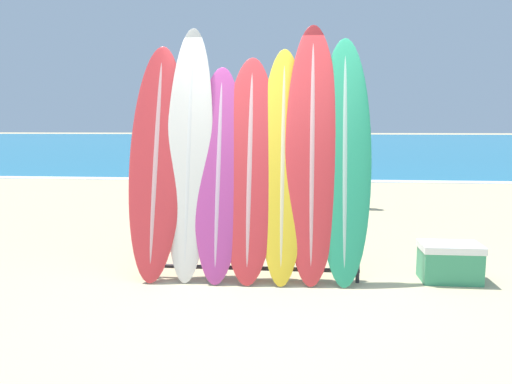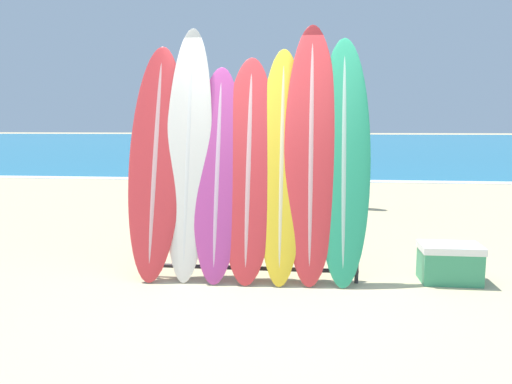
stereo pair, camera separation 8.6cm
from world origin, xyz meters
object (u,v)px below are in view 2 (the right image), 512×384
surfboard_slot_4 (282,164)px  surfboard_slot_6 (344,160)px  surfboard_slot_2 (218,173)px  person_near_water (191,154)px  surfboard_slot_5 (311,153)px  surfboard_slot_3 (249,168)px  cooler_box (450,263)px  surfboard_slot_1 (188,152)px  surfboard_slot_0 (156,161)px  surfboard_rack (248,239)px  person_mid_beach (353,161)px

surfboard_slot_4 → surfboard_slot_6: surfboard_slot_6 is taller
surfboard_slot_2 → person_near_water: size_ratio=1.30×
surfboard_slot_6 → surfboard_slot_5: bearing=178.4°
surfboard_slot_3 → cooler_box: bearing=2.1°
surfboard_slot_1 → surfboard_slot_5: bearing=-0.5°
surfboard_slot_1 → person_near_water: (-1.35, 5.72, -0.38)m
surfboard_slot_5 → surfboard_slot_0: bearing=179.9°
surfboard_rack → person_near_water: bearing=108.7°
person_near_water → person_mid_beach: person_near_water is taller
surfboard_slot_1 → cooler_box: 2.90m
surfboard_slot_4 → surfboard_slot_2: bearing=-177.8°
surfboard_slot_1 → surfboard_slot_2: surfboard_slot_1 is taller
surfboard_slot_3 → cooler_box: (2.05, 0.07, -0.95)m
surfboard_slot_0 → surfboard_slot_5: (1.61, -0.00, 0.09)m
surfboard_slot_6 → person_mid_beach: (0.47, 4.51, -0.34)m
surfboard_rack → surfboard_slot_0: bearing=174.6°
surfboard_rack → surfboard_slot_4: (0.34, 0.09, 0.76)m
surfboard_slot_4 → cooler_box: size_ratio=3.97×
surfboard_slot_4 → surfboard_slot_5: bearing=1.2°
surfboard_slot_2 → surfboard_slot_4: size_ratio=0.92×
surfboard_rack → surfboard_slot_3: surfboard_slot_3 is taller
surfboard_slot_0 → cooler_box: (3.02, 0.06, -1.02)m
surfboard_slot_1 → person_mid_beach: bearing=65.4°
surfboard_slot_3 → person_mid_beach: size_ratio=1.40×
surfboard_rack → surfboard_slot_0: (-0.97, 0.09, 0.78)m
person_near_water → surfboard_slot_6: bearing=-153.9°
surfboard_slot_5 → person_mid_beach: surfboard_slot_5 is taller
person_near_water → surfboard_rack: bearing=-162.2°
surfboard_slot_4 → surfboard_slot_5: size_ratio=0.91×
surfboard_slot_0 → surfboard_slot_4: bearing=-0.3°
surfboard_slot_4 → cooler_box: surfboard_slot_4 is taller
surfboard_rack → surfboard_slot_6: bearing=4.9°
surfboard_slot_0 → cooler_box: bearing=1.0°
cooler_box → surfboard_slot_1: bearing=-179.0°
surfboard_slot_1 → surfboard_slot_3: bearing=-2.7°
surfboard_slot_5 → person_mid_beach: bearing=80.0°
person_mid_beach → surfboard_slot_1: bearing=149.5°
surfboard_slot_0 → surfboard_slot_4: size_ratio=1.02×
surfboard_slot_1 → surfboard_slot_6: size_ratio=1.05×
surfboard_slot_2 → surfboard_slot_5: 0.97m
surfboard_rack → surfboard_slot_5: size_ratio=0.86×
surfboard_slot_1 → surfboard_slot_4: 0.97m
cooler_box → surfboard_slot_5: bearing=-177.7°
person_near_water → person_mid_beach: bearing=-110.8°
cooler_box → surfboard_slot_3: bearing=-177.9°
cooler_box → surfboard_rack: bearing=-175.9°
surfboard_slot_0 → surfboard_slot_1: 0.35m
surfboard_rack → surfboard_slot_6: (0.96, 0.08, 0.81)m
surfboard_slot_0 → person_mid_beach: 5.11m
surfboard_rack → surfboard_slot_2: surfboard_slot_2 is taller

